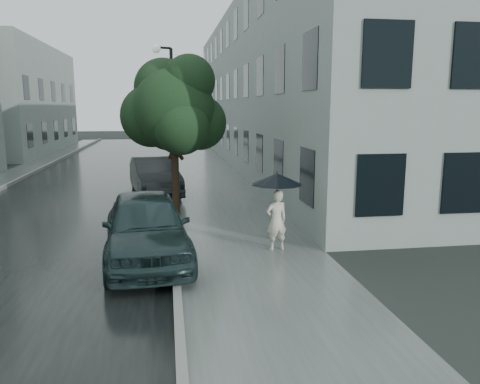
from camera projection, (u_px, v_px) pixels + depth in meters
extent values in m
plane|color=black|center=(255.00, 279.00, 9.44)|extent=(120.00, 120.00, 0.00)
cube|color=slate|center=(211.00, 183.00, 21.14)|extent=(3.50, 60.00, 0.01)
cube|color=slate|center=(171.00, 183.00, 20.85)|extent=(0.15, 60.00, 0.15)
cube|color=black|center=(90.00, 187.00, 20.33)|extent=(6.85, 60.00, 0.00)
cube|color=slate|center=(4.00, 187.00, 19.79)|extent=(0.15, 60.00, 0.15)
cube|color=gray|center=(285.00, 89.00, 28.41)|extent=(7.00, 36.00, 9.00)
cube|color=black|center=(228.00, 88.00, 27.89)|extent=(0.08, 32.40, 7.20)
cube|color=gray|center=(6.00, 99.00, 35.78)|extent=(7.00, 18.00, 8.00)
cube|color=black|center=(54.00, 99.00, 36.31)|extent=(0.08, 16.20, 6.40)
imported|color=beige|center=(276.00, 220.00, 11.24)|extent=(0.60, 0.46, 1.47)
cylinder|color=black|center=(277.00, 197.00, 11.10)|extent=(0.02, 0.02, 0.61)
cone|color=black|center=(277.00, 179.00, 11.02)|extent=(1.63, 1.63, 0.28)
cylinder|color=black|center=(277.00, 172.00, 10.99)|extent=(0.02, 0.02, 0.08)
cylinder|color=black|center=(276.00, 211.00, 11.16)|extent=(0.03, 0.03, 0.06)
cylinder|color=#332619|center=(175.00, 179.00, 14.84)|extent=(0.23, 0.23, 2.34)
sphere|color=#1E3E1C|center=(174.00, 110.00, 14.45)|extent=(2.56, 2.56, 2.56)
sphere|color=#1E3E1C|center=(199.00, 123.00, 14.93)|extent=(1.77, 1.77, 1.77)
sphere|color=#1E3E1C|center=(152.00, 116.00, 14.77)|extent=(1.97, 1.97, 1.97)
sphere|color=#1E3E1C|center=(181.00, 127.00, 13.90)|extent=(1.66, 1.66, 1.66)
sphere|color=#1E3E1C|center=(164.00, 88.00, 14.86)|extent=(1.87, 1.87, 1.87)
sphere|color=#1E3E1C|center=(189.00, 81.00, 14.18)|extent=(1.59, 1.59, 1.59)
cylinder|color=black|center=(173.00, 125.00, 17.47)|extent=(0.12, 0.12, 5.52)
cylinder|color=black|center=(175.00, 195.00, 17.95)|extent=(0.28, 0.28, 0.20)
cylinder|color=black|center=(164.00, 48.00, 16.86)|extent=(0.50, 0.23, 0.08)
sphere|color=silver|center=(156.00, 49.00, 16.75)|extent=(0.32, 0.32, 0.32)
imported|color=#1B2C2E|center=(146.00, 226.00, 10.51)|extent=(2.21, 4.70, 1.55)
imported|color=#222527|center=(155.00, 176.00, 18.40)|extent=(2.28, 4.65, 1.47)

